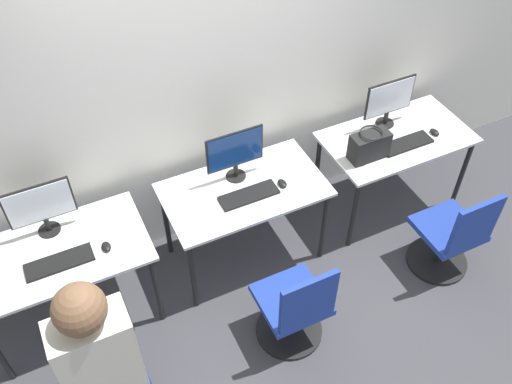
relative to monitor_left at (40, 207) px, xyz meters
The scene contains 19 objects.
ground_plane 1.75m from the monitor_left, 22.08° to the right, with size 20.00×20.00×0.00m, color #3D3D42.
wall_back 1.43m from the monitor_left, 10.53° to the left, with size 12.00×0.05×2.80m.
desk_left 0.38m from the monitor_left, 90.00° to the right, with size 1.18×0.67×0.75m.
monitor_left is the anchor object (origin of this frame).
keyboard_left 0.38m from the monitor_left, 90.00° to the right, with size 0.43×0.15×0.02m.
mouse_left 0.49m from the monitor_left, 46.41° to the right, with size 0.06×0.09×0.03m.
office_chair_left 1.19m from the monitor_left, 86.62° to the right, with size 0.48×0.48×0.87m.
person_left 1.38m from the monitor_left, 86.96° to the right, with size 0.36×0.23×1.77m.
desk_center 1.40m from the monitor_left, ahead, with size 1.18×0.67×0.75m.
monitor_center 1.35m from the monitor_left, ahead, with size 0.44×0.15×0.41m.
keyboard_center 1.40m from the monitor_left, 12.34° to the right, with size 0.43×0.15×0.02m.
mouse_center 1.66m from the monitor_left, 10.43° to the right, with size 0.06×0.09×0.03m.
office_chair_center 1.81m from the monitor_left, 38.48° to the right, with size 0.48×0.48×0.87m.
desk_right 2.72m from the monitor_left, ahead, with size 1.18×0.67×0.75m.
monitor_right 2.69m from the monitor_left, ahead, with size 0.44×0.15×0.41m.
keyboard_right 2.72m from the monitor_left, ahead, with size 0.43×0.15×0.02m.
mouse_right 3.00m from the monitor_left, ahead, with size 0.06×0.09×0.03m.
office_chair_right 2.95m from the monitor_left, 20.60° to the right, with size 0.48×0.48×0.87m.
handbag 2.37m from the monitor_left, ahead, with size 0.30×0.18×0.25m.
Camera 1 is at (-1.18, -2.31, 3.67)m, focal length 40.00 mm.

